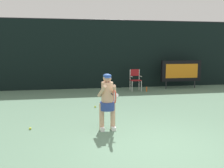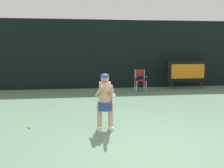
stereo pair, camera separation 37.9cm
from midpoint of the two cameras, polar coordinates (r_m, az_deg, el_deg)
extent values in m
cube|color=slate|center=(5.75, 10.96, -14.20)|extent=(18.00, 22.00, 0.02)
cube|color=black|center=(13.65, -0.31, 6.61)|extent=(18.00, 0.12, 3.60)
cylinder|color=#38383D|center=(13.72, -0.32, 14.27)|extent=(18.00, 0.05, 0.05)
cube|color=black|center=(13.98, 17.32, 2.79)|extent=(2.20, 0.20, 1.10)
cube|color=orange|center=(13.89, 17.50, 2.75)|extent=(1.80, 0.01, 0.75)
cylinder|color=#2D2D33|center=(13.74, 14.07, -0.32)|extent=(0.05, 0.05, 0.40)
cylinder|color=#2D2D33|center=(14.43, 20.17, -0.19)|extent=(0.05, 0.05, 0.40)
cylinder|color=white|center=(12.63, 6.45, -0.58)|extent=(0.04, 0.04, 0.52)
cylinder|color=white|center=(12.76, 8.54, -0.53)|extent=(0.04, 0.04, 0.52)
cylinder|color=white|center=(13.02, 6.02, -0.31)|extent=(0.04, 0.04, 0.52)
cylinder|color=white|center=(13.14, 8.05, -0.27)|extent=(0.04, 0.04, 0.52)
cube|color=maroon|center=(12.85, 7.29, 0.79)|extent=(0.52, 0.44, 0.03)
cylinder|color=white|center=(12.96, 6.06, 2.05)|extent=(0.04, 0.04, 0.56)
cylinder|color=white|center=(13.08, 8.09, 2.07)|extent=(0.04, 0.04, 0.56)
cube|color=maroon|center=(13.00, 7.09, 2.54)|extent=(0.48, 0.02, 0.34)
cylinder|color=white|center=(12.77, 6.27, 1.69)|extent=(0.04, 0.44, 0.04)
cylinder|color=white|center=(12.89, 8.33, 1.71)|extent=(0.04, 0.44, 0.04)
cylinder|color=#D56025|center=(12.73, 9.70, -1.22)|extent=(0.07, 0.07, 0.24)
cylinder|color=black|center=(12.70, 9.71, -0.63)|extent=(0.03, 0.03, 0.03)
cube|color=white|center=(6.80, -1.18, -9.99)|extent=(0.11, 0.26, 0.09)
cube|color=white|center=(6.84, 1.36, -9.88)|extent=(0.11, 0.26, 0.09)
cylinder|color=tan|center=(6.76, -1.23, -7.32)|extent=(0.13, 0.13, 0.72)
cylinder|color=tan|center=(6.80, 1.30, -7.23)|extent=(0.13, 0.13, 0.72)
cylinder|color=navy|center=(6.71, 0.04, -4.95)|extent=(0.39, 0.39, 0.22)
cylinder|color=tan|center=(6.64, 0.04, -1.94)|extent=(0.31, 0.31, 0.56)
sphere|color=tan|center=(6.58, 0.04, 1.31)|extent=(0.22, 0.22, 0.22)
ellipsoid|color=#284C93|center=(6.57, 0.04, 1.83)|extent=(0.22, 0.22, 0.12)
cube|color=#284C93|center=(6.48, 0.15, 1.44)|extent=(0.17, 0.12, 0.02)
cylinder|color=tan|center=(6.44, -1.22, -1.58)|extent=(0.20, 0.47, 0.38)
cylinder|color=tan|center=(6.49, 1.68, -1.52)|extent=(0.20, 0.47, 0.38)
cylinder|color=white|center=(6.39, 2.03, -2.61)|extent=(0.13, 0.13, 0.12)
cylinder|color=black|center=(6.34, 1.10, -2.36)|extent=(0.03, 0.28, 0.03)
torus|color=red|center=(6.04, 1.54, -2.88)|extent=(0.02, 0.31, 0.31)
ellipsoid|color=silver|center=(6.04, 1.54, -2.88)|extent=(0.01, 0.26, 0.26)
sphere|color=#CCDB3D|center=(9.29, -2.25, -5.11)|extent=(0.07, 0.07, 0.07)
sphere|color=#CCDB3D|center=(7.24, -16.72, -9.31)|extent=(0.07, 0.07, 0.07)
camera|label=1|loc=(0.19, -88.71, 0.18)|focal=40.59mm
camera|label=2|loc=(0.19, 91.29, -0.18)|focal=40.59mm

